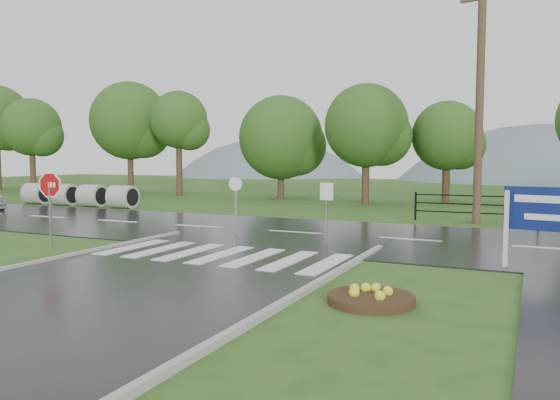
% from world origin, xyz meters
% --- Properties ---
extents(ground, '(120.00, 120.00, 0.00)m').
position_xyz_m(ground, '(0.00, 0.00, 0.00)').
color(ground, '#2F571D').
rests_on(ground, ground).
extents(main_road, '(90.00, 8.00, 0.04)m').
position_xyz_m(main_road, '(0.00, 10.00, 0.00)').
color(main_road, black).
rests_on(main_road, ground).
extents(crosswalk, '(6.50, 2.80, 0.02)m').
position_xyz_m(crosswalk, '(0.00, 5.00, 0.06)').
color(crosswalk, silver).
rests_on(crosswalk, ground).
extents(fence_west, '(9.58, 0.08, 1.20)m').
position_xyz_m(fence_west, '(7.75, 16.00, 0.72)').
color(fence_west, black).
rests_on(fence_west, ground).
extents(hills, '(102.00, 48.00, 48.00)m').
position_xyz_m(hills, '(3.49, 65.00, -15.54)').
color(hills, slate).
rests_on(hills, ground).
extents(treeline, '(83.20, 5.20, 10.00)m').
position_xyz_m(treeline, '(1.00, 24.00, 0.00)').
color(treeline, '#274F18').
rests_on(treeline, ground).
extents(culvert_pipes, '(7.60, 1.20, 1.20)m').
position_xyz_m(culvert_pipes, '(-15.21, 15.00, 0.60)').
color(culvert_pipes, '#9E9B93').
rests_on(culvert_pipes, ground).
extents(stop_sign, '(1.06, 0.16, 2.39)m').
position_xyz_m(stop_sign, '(-5.34, 4.18, 1.68)').
color(stop_sign, '#939399').
rests_on(stop_sign, ground).
extents(estate_billboard, '(2.22, 0.49, 1.97)m').
position_xyz_m(estate_billboard, '(8.01, 6.59, 1.35)').
color(estate_billboard, silver).
rests_on(estate_billboard, ground).
extents(flower_bed, '(1.59, 1.59, 0.32)m').
position_xyz_m(flower_bed, '(4.92, 2.10, 0.12)').
color(flower_bed, '#332111').
rests_on(flower_bed, ground).
extents(reg_sign_small, '(0.42, 0.07, 1.91)m').
position_xyz_m(reg_sign_small, '(1.95, 7.86, 1.37)').
color(reg_sign_small, '#939399').
rests_on(reg_sign_small, ground).
extents(reg_sign_round, '(0.46, 0.11, 2.00)m').
position_xyz_m(reg_sign_round, '(-1.62, 8.65, 1.29)').
color(reg_sign_round, '#939399').
rests_on(reg_sign_round, ground).
extents(utility_pole_east, '(1.69, 0.40, 9.56)m').
position_xyz_m(utility_pole_east, '(5.51, 15.50, 4.86)').
color(utility_pole_east, '#473523').
rests_on(utility_pole_east, ground).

